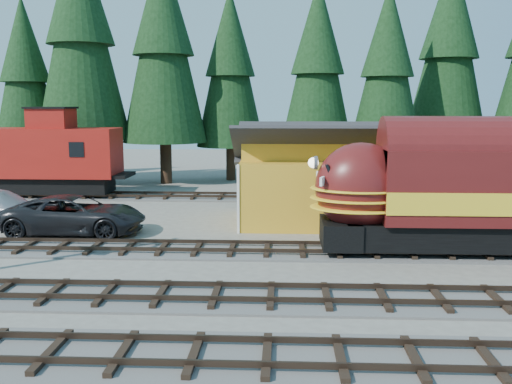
{
  "coord_description": "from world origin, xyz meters",
  "views": [
    {
      "loc": [
        -3.83,
        -19.73,
        6.24
      ],
      "look_at": [
        -4.97,
        4.0,
        2.6
      ],
      "focal_mm": 40.0,
      "sensor_mm": 36.0,
      "label": 1
    }
  ],
  "objects_px": {
    "locomotive": "(498,195)",
    "caboose": "(39,156)",
    "pickup_truck_a": "(75,215)",
    "depot": "(355,167)"
  },
  "relations": [
    {
      "from": "locomotive",
      "to": "caboose",
      "type": "bearing_deg",
      "value": 151.19
    },
    {
      "from": "locomotive",
      "to": "caboose",
      "type": "xyz_separation_m",
      "value": [
        -25.46,
        14.0,
        0.22
      ]
    },
    {
      "from": "depot",
      "to": "caboose",
      "type": "height_order",
      "value": "caboose"
    },
    {
      "from": "depot",
      "to": "locomotive",
      "type": "distance_m",
      "value": 8.26
    },
    {
      "from": "pickup_truck_a",
      "to": "caboose",
      "type": "bearing_deg",
      "value": 30.1
    },
    {
      "from": "locomotive",
      "to": "pickup_truck_a",
      "type": "xyz_separation_m",
      "value": [
        -19.02,
        3.06,
        -1.62
      ]
    },
    {
      "from": "caboose",
      "to": "pickup_truck_a",
      "type": "height_order",
      "value": "caboose"
    },
    {
      "from": "depot",
      "to": "pickup_truck_a",
      "type": "relative_size",
      "value": 1.89
    },
    {
      "from": "locomotive",
      "to": "pickup_truck_a",
      "type": "relative_size",
      "value": 2.38
    },
    {
      "from": "depot",
      "to": "pickup_truck_a",
      "type": "distance_m",
      "value": 14.5
    }
  ]
}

